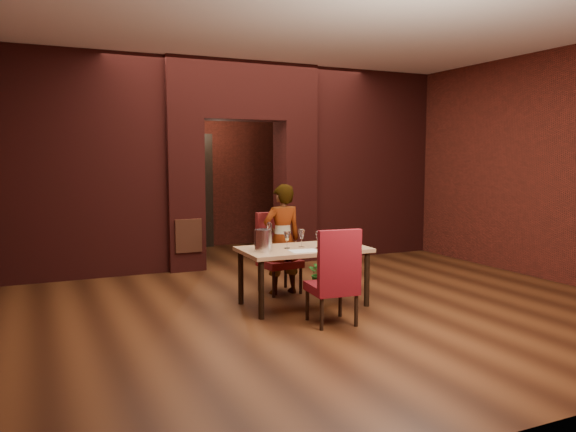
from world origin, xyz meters
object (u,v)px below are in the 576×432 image
object	(u,v)px
wine_bucket	(263,240)
person_seated	(282,239)
wine_glass_a	(287,240)
wine_glass_b	(302,238)
chair_far	(280,253)
dining_table	(303,276)
wine_glass_c	(318,240)
chair_near	(332,276)
water_bottle	(269,235)
potted_plant	(321,273)

from	to	relation	value
wine_bucket	person_seated	bearing A→B (deg)	51.28
person_seated	wine_glass_a	bearing A→B (deg)	69.96
wine_glass_b	wine_bucket	world-z (taller)	wine_bucket
chair_far	dining_table	bearing A→B (deg)	-95.24
person_seated	wine_glass_c	distance (m)	0.75
chair_far	wine_glass_b	size ratio (longest dim) A/B	4.90
chair_far	wine_bucket	xyz separation A→B (m)	(-0.52, -0.72, 0.29)
chair_near	wine_glass_c	size ratio (longest dim) A/B	5.22
chair_far	wine_bucket	bearing A→B (deg)	-130.98
wine_glass_b	wine_bucket	bearing A→B (deg)	-172.12
dining_table	water_bottle	distance (m)	0.63
person_seated	wine_bucket	bearing A→B (deg)	50.32
wine_glass_b	potted_plant	size ratio (longest dim) A/B	0.51
chair_near	potted_plant	distance (m)	1.60
chair_near	potted_plant	world-z (taller)	chair_near
water_bottle	chair_near	bearing A→B (deg)	-71.44
wine_glass_b	chair_near	bearing A→B (deg)	-93.27
dining_table	chair_near	world-z (taller)	chair_near
person_seated	wine_glass_c	size ratio (longest dim) A/B	7.22
chair_far	wine_glass_c	bearing A→B (deg)	-85.86
dining_table	potted_plant	world-z (taller)	dining_table
wine_bucket	wine_glass_b	bearing A→B (deg)	7.88
dining_table	chair_near	size ratio (longest dim) A/B	1.45
wine_bucket	potted_plant	xyz separation A→B (m)	(1.11, 0.71, -0.60)
wine_glass_a	wine_glass_c	distance (m)	0.36
person_seated	wine_glass_c	xyz separation A→B (m)	(0.12, -0.74, 0.08)
wine_glass_b	wine_glass_c	world-z (taller)	wine_glass_b
wine_glass_b	water_bottle	distance (m)	0.38
wine_glass_c	potted_plant	world-z (taller)	wine_glass_c
chair_far	chair_near	bearing A→B (deg)	-97.29
dining_table	chair_far	size ratio (longest dim) A/B	1.43
potted_plant	wine_glass_b	bearing A→B (deg)	-133.37
wine_glass_a	water_bottle	distance (m)	0.22
wine_glass_a	potted_plant	distance (m)	1.17
wine_bucket	water_bottle	bearing A→B (deg)	51.05
dining_table	chair_far	distance (m)	0.70
chair_near	person_seated	world-z (taller)	person_seated
chair_far	wine_glass_a	distance (m)	0.73
wine_bucket	water_bottle	xyz separation A→B (m)	(0.16, 0.19, 0.03)
dining_table	wine_bucket	bearing A→B (deg)	-174.74
wine_glass_a	water_bottle	bearing A→B (deg)	143.01
wine_glass_c	chair_far	bearing A→B (deg)	99.15
person_seated	water_bottle	xyz separation A→B (m)	(-0.37, -0.46, 0.14)
chair_near	potted_plant	size ratio (longest dim) A/B	2.45
chair_near	potted_plant	bearing A→B (deg)	-109.21
wine_bucket	potted_plant	world-z (taller)	wine_bucket
wine_glass_b	potted_plant	xyz separation A→B (m)	(0.60, 0.64, -0.58)
chair_near	wine_glass_c	distance (m)	0.73
person_seated	water_bottle	distance (m)	0.61
chair_near	wine_glass_b	size ratio (longest dim) A/B	4.84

